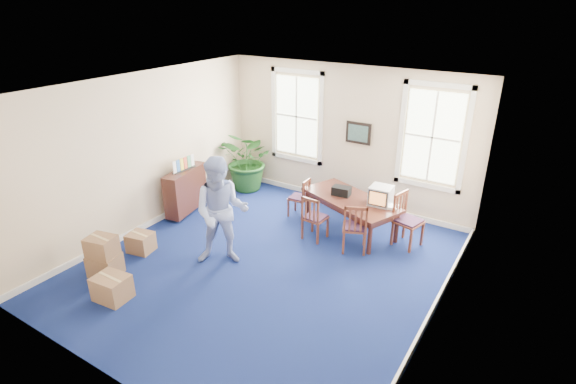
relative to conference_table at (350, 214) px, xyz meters
The scene contains 25 objects.
floor 2.20m from the conference_table, 109.06° to the right, with size 6.50×6.50×0.00m, color navy.
ceiling 3.58m from the conference_table, 109.06° to the right, with size 6.50×6.50×0.00m, color white.
wall_back 1.87m from the conference_table, 120.60° to the left, with size 6.50×6.50×0.00m, color beige.
wall_front 5.49m from the conference_table, 97.62° to the right, with size 6.50×6.50×0.00m, color beige.
wall_left 4.42m from the conference_table, 151.06° to the right, with size 6.50×6.50×0.00m, color beige.
wall_right 3.32m from the conference_table, 41.84° to the right, with size 6.50×6.50×0.00m, color beige.
baseboard_back 1.40m from the conference_table, 121.24° to the left, with size 6.00×0.04×0.12m, color white.
baseboard_left 4.22m from the conference_table, 150.86° to the right, with size 0.04×6.50×0.12m, color white.
baseboard_right 3.07m from the conference_table, 42.21° to the right, with size 0.04×6.50×0.12m, color white.
window_left 2.79m from the conference_table, 149.60° to the left, with size 1.40×0.12×2.20m, color white, non-canonical shape.
window_right 2.28m from the conference_table, 44.70° to the left, with size 1.40×0.12×2.20m, color white, non-canonical shape.
wall_picture 1.85m from the conference_table, 109.59° to the left, with size 0.58×0.06×0.48m, color black, non-canonical shape.
conference_table is the anchor object (origin of this frame).
crt_tv 0.83m from the conference_table, ahead, with size 0.42×0.46×0.38m, color #B7B7BC, non-canonical shape.
game_console 0.98m from the conference_table, ahead, with size 0.17×0.21×0.05m, color white.
equipment_bag 0.51m from the conference_table, 168.69° to the left, with size 0.37×0.24×0.18m, color black.
chair_near_left 0.84m from the conference_table, 120.96° to the right, with size 0.43×0.43×0.95m, color brown, non-canonical shape.
chair_near_right 0.85m from the conference_table, 59.04° to the right, with size 0.45×0.45×1.01m, color brown, non-canonical shape.
chair_end_left 1.24m from the conference_table, behind, with size 0.40×0.40×0.88m, color brown, non-canonical shape.
chair_end_right 1.25m from the conference_table, ahead, with size 0.48×0.48×1.07m, color brown, non-canonical shape.
man 2.84m from the conference_table, 121.22° to the right, with size 0.99×0.77×2.03m, color #95A7DE.
credenza 3.67m from the conference_table, 160.77° to the right, with size 0.35×1.22×0.96m, color #431F17.
brochure_rack 3.72m from the conference_table, 160.68° to the right, with size 0.12×0.67×0.30m, color #99999E, non-canonical shape.
potted_plant 3.13m from the conference_table, 168.67° to the left, with size 1.39×1.21×1.55m, color #1B4C1A.
cardboard_boxes 4.60m from the conference_table, 126.29° to the right, with size 1.37×1.37×0.78m, color #906745, non-canonical shape.
Camera 1 is at (4.06, -5.72, 4.52)m, focal length 28.00 mm.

